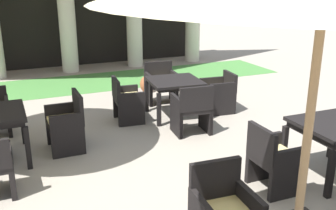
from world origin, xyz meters
name	(u,v)px	position (x,y,z in m)	size (l,w,h in m)	color
lawn_strip	(82,83)	(0.00, 7.68, 0.00)	(10.87, 1.98, 0.01)	#47843D
patio_table_near_foreground	(335,130)	(2.09, 1.43, 0.65)	(0.96, 0.96, 0.76)	black
patio_chair_near_foreground_west	(273,160)	(1.15, 1.45, 0.40)	(0.53, 0.58, 0.86)	black
patio_table_mid_left	(175,85)	(1.16, 4.47, 0.63)	(1.05, 1.05, 0.73)	black
patio_chair_mid_left_north	(161,84)	(1.26, 5.41, 0.41)	(0.68, 0.55, 0.86)	black
patio_chair_mid_left_west	(127,101)	(0.23, 4.57, 0.40)	(0.55, 0.64, 0.83)	black
patio_chair_mid_left_south	(192,110)	(1.07, 3.54, 0.42)	(0.66, 0.58, 0.88)	black
patio_chair_mid_left_east	(219,93)	(2.10, 4.38, 0.38)	(0.63, 0.61, 0.79)	black
patio_chair_far_back_east	(67,123)	(-1.00, 3.73, 0.42)	(0.51, 0.64, 0.90)	black
terracotta_urn	(146,84)	(1.24, 6.27, 0.20)	(0.29, 0.29, 0.47)	#9E5633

